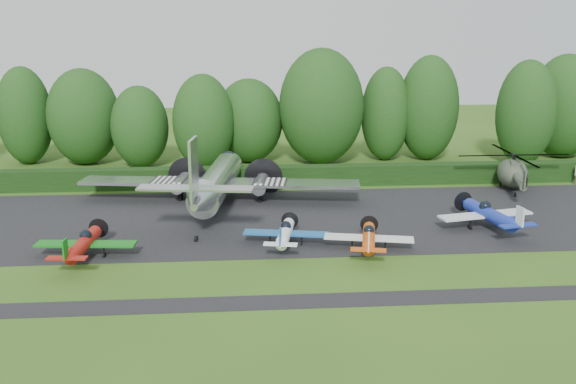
{
  "coord_description": "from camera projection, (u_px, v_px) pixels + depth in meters",
  "views": [
    {
      "loc": [
        -5.82,
        -40.56,
        16.14
      ],
      "look_at": [
        -1.99,
        9.45,
        2.5
      ],
      "focal_mm": 40.0,
      "sensor_mm": 36.0,
      "label": 1
    }
  ],
  "objects": [
    {
      "name": "taxiway_verge",
      "position": [
        341.0,
        300.0,
        37.92
      ],
      "size": [
        70.0,
        2.0,
        0.0
      ],
      "primitive_type": "cube",
      "color": "black",
      "rests_on": "ground"
    },
    {
      "name": "ground",
      "position": [
        328.0,
        263.0,
        43.69
      ],
      "size": [
        160.0,
        160.0,
        0.0
      ],
      "primitive_type": "plane",
      "color": "#305517",
      "rests_on": "ground"
    },
    {
      "name": "tree_7",
      "position": [
        321.0,
        107.0,
        72.01
      ],
      "size": [
        9.54,
        9.54,
        13.03
      ],
      "color": "black",
      "rests_on": "ground"
    },
    {
      "name": "tree_1",
      "position": [
        429.0,
        108.0,
        74.22
      ],
      "size": [
        6.92,
        6.92,
        12.13
      ],
      "color": "black",
      "rests_on": "ground"
    },
    {
      "name": "tree_9",
      "position": [
        386.0,
        114.0,
        74.14
      ],
      "size": [
        5.65,
        5.65,
        10.85
      ],
      "color": "black",
      "rests_on": "ground"
    },
    {
      "name": "tree_8",
      "position": [
        84.0,
        117.0,
        72.04
      ],
      "size": [
        8.01,
        8.01,
        10.82
      ],
      "color": "black",
      "rests_on": "ground"
    },
    {
      "name": "tree_3",
      "position": [
        25.0,
        116.0,
        72.05
      ],
      "size": [
        6.01,
        6.01,
        11.04
      ],
      "color": "black",
      "rests_on": "ground"
    },
    {
      "name": "tree_11",
      "position": [
        526.0,
        113.0,
        71.79
      ],
      "size": [
        6.6,
        6.6,
        11.78
      ],
      "color": "black",
      "rests_on": "ground"
    },
    {
      "name": "tree_0",
      "position": [
        203.0,
        122.0,
        69.69
      ],
      "size": [
        6.69,
        6.69,
        10.42
      ],
      "color": "black",
      "rests_on": "ground"
    },
    {
      "name": "transport_plane",
      "position": [
        217.0,
        182.0,
        56.16
      ],
      "size": [
        25.19,
        19.31,
        8.07
      ],
      "rotation": [
        0.0,
        0.0,
        0.14
      ],
      "color": "silver",
      "rests_on": "ground"
    },
    {
      "name": "light_plane_white",
      "position": [
        285.0,
        233.0,
        46.68
      ],
      "size": [
        6.24,
        6.56,
        2.4
      ],
      "rotation": [
        0.0,
        0.0,
        0.18
      ],
      "color": "white",
      "rests_on": "ground"
    },
    {
      "name": "hedgerow",
      "position": [
        299.0,
        186.0,
        63.9
      ],
      "size": [
        90.0,
        1.6,
        2.0
      ],
      "primitive_type": "cube",
      "color": "black",
      "rests_on": "ground"
    },
    {
      "name": "tree_10",
      "position": [
        564.0,
        106.0,
        75.4
      ],
      "size": [
        8.25,
        8.25,
        12.21
      ],
      "color": "black",
      "rests_on": "ground"
    },
    {
      "name": "light_plane_blue",
      "position": [
        489.0,
        214.0,
        50.32
      ],
      "size": [
        7.76,
        8.16,
        2.98
      ],
      "rotation": [
        0.0,
        0.0,
        -0.2
      ],
      "color": "#192D97",
      "rests_on": "ground"
    },
    {
      "name": "helicopter",
      "position": [
        513.0,
        171.0,
        61.98
      ],
      "size": [
        10.83,
        12.69,
        3.49
      ],
      "rotation": [
        0.0,
        0.0,
        0.27
      ],
      "color": "#343D2F",
      "rests_on": "ground"
    },
    {
      "name": "tree_6",
      "position": [
        140.0,
        127.0,
        70.78
      ],
      "size": [
        6.34,
        6.34,
        9.07
      ],
      "color": "black",
      "rests_on": "ground"
    },
    {
      "name": "apron",
      "position": [
        311.0,
        219.0,
        53.31
      ],
      "size": [
        70.0,
        18.0,
        0.01
      ],
      "primitive_type": "cube",
      "color": "black",
      "rests_on": "ground"
    },
    {
      "name": "tree_2",
      "position": [
        249.0,
        121.0,
        73.26
      ],
      "size": [
        7.75,
        7.75,
        9.6
      ],
      "color": "black",
      "rests_on": "ground"
    },
    {
      "name": "light_plane_orange",
      "position": [
        369.0,
        238.0,
        45.61
      ],
      "size": [
        6.37,
        6.7,
        2.45
      ],
      "rotation": [
        0.0,
        0.0,
        0.21
      ],
      "color": "#DA4F0C",
      "rests_on": "ground"
    },
    {
      "name": "light_plane_red",
      "position": [
        83.0,
        244.0,
        44.13
      ],
      "size": [
        6.93,
        7.29,
        2.66
      ],
      "rotation": [
        0.0,
        0.0,
        0.09
      ],
      "color": "#A2160F",
      "rests_on": "ground"
    }
  ]
}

